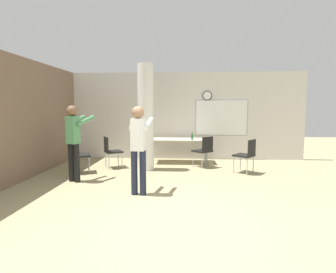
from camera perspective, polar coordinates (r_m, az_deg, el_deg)
ground_plane at (r=3.86m, az=0.37°, el=-19.02°), size 24.00×24.00×0.00m
wall_left_accent at (r=7.04m, az=-28.12°, el=3.43°), size 0.12×7.00×2.80m
wall_back at (r=8.55m, az=2.46°, el=4.48°), size 8.00×0.15×2.80m
support_pillar at (r=6.98m, az=-4.85°, el=4.11°), size 0.41×0.41×2.80m
folding_table at (r=7.96m, az=2.34°, el=-0.86°), size 1.78×0.75×0.72m
bottle_on_table at (r=7.79m, az=5.29°, el=-0.03°), size 0.06×0.06×0.24m
chair_near_pillar at (r=7.41m, az=-12.30°, el=-2.82°), size 0.60×0.60×0.87m
chair_mid_room at (r=6.93m, az=16.73°, el=-3.55°), size 0.62×0.62×0.87m
chair_by_left_wall at (r=7.05m, az=-18.97°, el=-3.45°), size 0.58×0.58×0.87m
chair_table_right at (r=7.39m, az=7.86°, el=-2.76°), size 0.62×0.62×0.87m
person_playing_front at (r=4.97m, az=-6.42°, el=-1.43°), size 0.42×0.68×1.68m
person_watching_back at (r=6.19m, az=-19.78°, el=-0.16°), size 0.55×0.69×1.71m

